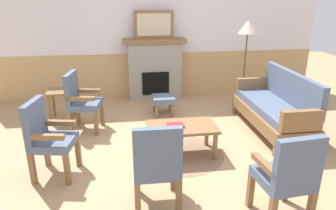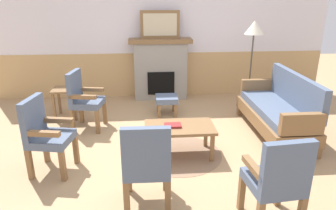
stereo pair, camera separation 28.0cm
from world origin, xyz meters
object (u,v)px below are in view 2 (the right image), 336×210
at_px(armchair_front_left, 147,162).
at_px(couch, 278,110).
at_px(fireplace, 160,68).
at_px(floor_lamp_by_couch, 254,33).
at_px(armchair_near_fireplace, 83,98).
at_px(book_on_table, 173,125).
at_px(footstool, 167,100).
at_px(framed_picture, 160,25).
at_px(armchair_by_window_left, 45,132).
at_px(coffee_table, 180,130).
at_px(side_table, 66,95).
at_px(armchair_front_center, 277,178).

bearing_deg(armchair_front_left, couch, 38.34).
xyz_separation_m(fireplace, floor_lamp_by_couch, (1.74, -0.64, 0.80)).
bearing_deg(fireplace, armchair_near_fireplace, -132.50).
bearing_deg(armchair_front_left, floor_lamp_by_couch, 55.27).
xyz_separation_m(book_on_table, footstool, (0.03, 1.56, -0.17)).
bearing_deg(framed_picture, armchair_near_fireplace, -132.49).
distance_m(fireplace, armchair_by_window_left, 3.26).
relative_size(coffee_table, floor_lamp_by_couch, 0.57).
relative_size(coffee_table, side_table, 1.75).
xyz_separation_m(framed_picture, couch, (1.77, -1.97, -1.16)).
relative_size(book_on_table, armchair_front_left, 0.23).
distance_m(framed_picture, armchair_front_left, 3.81).
relative_size(coffee_table, armchair_front_left, 0.98).
bearing_deg(framed_picture, book_on_table, -89.53).
relative_size(coffee_table, armchair_by_window_left, 0.98).
bearing_deg(footstool, book_on_table, -91.23).
relative_size(couch, footstool, 4.50).
height_order(footstool, armchair_front_center, armchair_front_center).
bearing_deg(floor_lamp_by_couch, armchair_front_left, -124.73).
xyz_separation_m(framed_picture, footstool, (0.05, -1.00, -1.28)).
bearing_deg(armchair_front_left, side_table, 117.96).
distance_m(fireplace, armchair_front_center, 4.14).
distance_m(framed_picture, couch, 2.89).
height_order(coffee_table, armchair_front_left, armchair_front_left).
height_order(armchair_front_center, side_table, armchair_front_center).
distance_m(fireplace, book_on_table, 2.57).
height_order(fireplace, coffee_table, fireplace).
xyz_separation_m(fireplace, armchair_by_window_left, (-1.61, -2.83, -0.11)).
bearing_deg(side_table, fireplace, 28.92).
relative_size(book_on_table, armchair_near_fireplace, 0.23).
bearing_deg(book_on_table, coffee_table, 4.10).
bearing_deg(couch, footstool, 150.59).
height_order(fireplace, armchair_near_fireplace, fireplace).
height_order(couch, footstool, couch).
relative_size(framed_picture, armchair_front_center, 0.82).
bearing_deg(armchair_by_window_left, couch, 14.25).
bearing_deg(side_table, coffee_table, -39.78).
xyz_separation_m(book_on_table, armchair_front_center, (0.84, -1.49, 0.08)).
bearing_deg(armchair_front_left, armchair_near_fireplace, 115.13).
xyz_separation_m(framed_picture, armchair_by_window_left, (-1.61, -2.83, -1.02)).
height_order(coffee_table, armchair_near_fireplace, armchair_near_fireplace).
height_order(fireplace, armchair_by_window_left, fireplace).
xyz_separation_m(couch, footstool, (-1.72, 0.97, -0.11)).
distance_m(armchair_near_fireplace, armchair_front_left, 2.39).
bearing_deg(armchair_front_left, fireplace, 84.45).
height_order(book_on_table, side_table, side_table).
distance_m(coffee_table, floor_lamp_by_couch, 2.72).
xyz_separation_m(couch, side_table, (-3.55, 0.99, 0.04)).
xyz_separation_m(footstool, armchair_near_fireplace, (-1.42, -0.49, 0.25)).
height_order(armchair_by_window_left, armchair_front_left, same).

